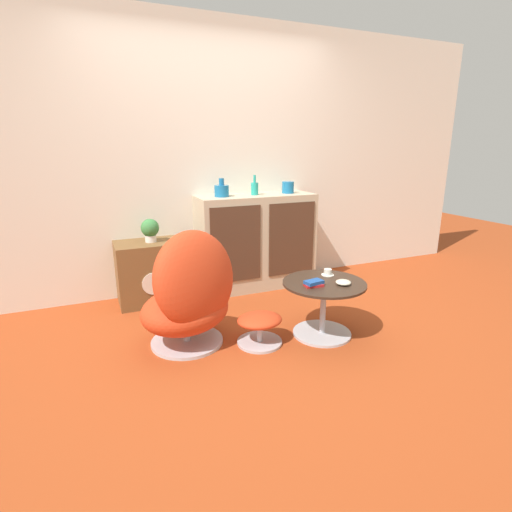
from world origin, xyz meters
name	(u,v)px	position (x,y,z in m)	size (l,w,h in m)	color
ground_plane	(269,341)	(0.00, 0.00, 0.00)	(12.00, 12.00, 0.00)	#9E3D19
wall_back	(209,159)	(0.00, 1.41, 1.30)	(6.40, 0.06, 2.60)	silver
sideboard	(256,242)	(0.40, 1.17, 0.48)	(1.20, 0.43, 0.96)	tan
tv_console	(150,272)	(-0.69, 1.18, 0.29)	(0.59, 0.42, 0.58)	brown
egg_chair	(190,295)	(-0.55, 0.17, 0.40)	(0.89, 0.87, 0.90)	#B7B7BC
ottoman	(260,325)	(-0.08, 0.00, 0.15)	(0.34, 0.34, 0.24)	#B7B7BC
coffee_table	(323,302)	(0.43, -0.06, 0.27)	(0.64, 0.64, 0.44)	#B7B7BC
vase_leftmost	(222,190)	(0.04, 1.17, 1.02)	(0.14, 0.14, 0.18)	#196699
vase_inner_left	(255,188)	(0.38, 1.17, 1.03)	(0.07, 0.07, 0.19)	teal
vase_inner_right	(288,187)	(0.76, 1.17, 1.02)	(0.12, 0.12, 0.12)	#196699
potted_plant	(150,229)	(-0.65, 1.18, 0.70)	(0.16, 0.16, 0.21)	silver
teacup	(328,273)	(0.55, 0.07, 0.46)	(0.10, 0.10, 0.05)	silver
book_stack	(314,283)	(0.31, -0.10, 0.46)	(0.15, 0.10, 0.04)	red
bowl	(343,282)	(0.53, -0.16, 0.45)	(0.11, 0.11, 0.04)	beige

